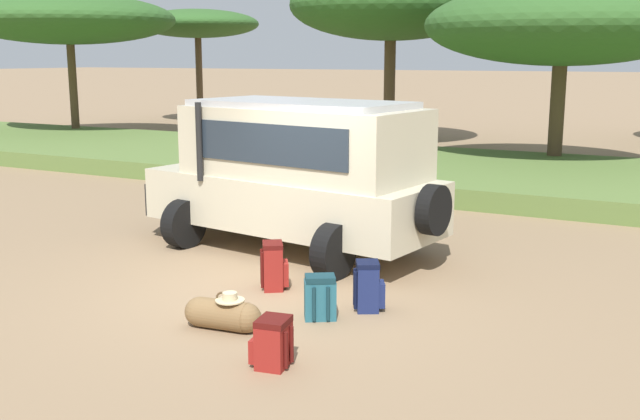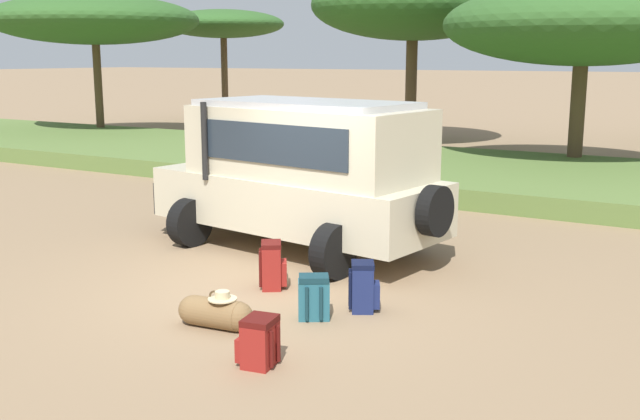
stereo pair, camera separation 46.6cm
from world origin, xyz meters
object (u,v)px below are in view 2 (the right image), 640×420
at_px(backpack_outermost, 363,287).
at_px(acacia_tree_right_mid, 583,25).
at_px(safari_vehicle, 301,172).
at_px(backpack_cluster_center, 314,298).
at_px(acacia_tree_centre_back, 413,5).
at_px(backpack_near_rear_wheel, 259,342).
at_px(duffel_bag_low_black_case, 216,313).
at_px(acacia_tree_left_mid, 94,20).
at_px(acacia_tree_far_left, 223,24).
at_px(backpack_beside_front_wheel, 272,266).

distance_m(backpack_outermost, acacia_tree_right_mid, 13.53).
relative_size(safari_vehicle, backpack_cluster_center, 10.04).
xyz_separation_m(acacia_tree_centre_back, acacia_tree_right_mid, (6.63, -4.10, -0.94)).
xyz_separation_m(backpack_near_rear_wheel, duffel_bag_low_black_case, (-1.06, 0.64, -0.07)).
height_order(backpack_cluster_center, duffel_bag_low_black_case, backpack_cluster_center).
xyz_separation_m(backpack_near_rear_wheel, acacia_tree_left_mid, (-17.71, 14.86, 4.21)).
height_order(safari_vehicle, acacia_tree_centre_back, acacia_tree_centre_back).
bearing_deg(duffel_bag_low_black_case, backpack_near_rear_wheel, -31.20).
xyz_separation_m(safari_vehicle, acacia_tree_right_mid, (2.10, 10.83, 2.65)).
bearing_deg(safari_vehicle, acacia_tree_centre_back, 106.87).
distance_m(acacia_tree_centre_back, acacia_tree_right_mid, 7.85).
bearing_deg(backpack_outermost, backpack_near_rear_wheel, -94.66).
xyz_separation_m(safari_vehicle, duffel_bag_low_black_case, (1.02, -3.60, -1.11)).
distance_m(backpack_near_rear_wheel, duffel_bag_low_black_case, 1.24).
relative_size(backpack_near_rear_wheel, acacia_tree_left_mid, 0.07).
xyz_separation_m(backpack_outermost, acacia_tree_right_mid, (-0.15, 13.03, 3.64)).
relative_size(acacia_tree_far_left, acacia_tree_centre_back, 0.82).
height_order(acacia_tree_centre_back, acacia_tree_right_mid, acacia_tree_centre_back).
distance_m(backpack_cluster_center, acacia_tree_far_left, 29.14).
bearing_deg(duffel_bag_low_black_case, acacia_tree_centre_back, 106.67).
height_order(backpack_beside_front_wheel, acacia_tree_centre_back, acacia_tree_centre_back).
xyz_separation_m(backpack_beside_front_wheel, acacia_tree_far_left, (-17.12, 21.54, 4.33)).
bearing_deg(acacia_tree_right_mid, backpack_near_rear_wheel, -90.06).
bearing_deg(acacia_tree_left_mid, safari_vehicle, -34.21).
relative_size(backpack_outermost, acacia_tree_right_mid, 0.09).
relative_size(acacia_tree_centre_back, acacia_tree_right_mid, 1.00).
bearing_deg(acacia_tree_far_left, backpack_beside_front_wheel, -51.52).
xyz_separation_m(safari_vehicle, backpack_beside_front_wheel, (0.75, -1.98, -0.98)).
bearing_deg(acacia_tree_centre_back, backpack_beside_front_wheel, -72.68).
bearing_deg(acacia_tree_centre_back, backpack_cluster_center, -70.15).
bearing_deg(backpack_outermost, backpack_beside_front_wheel, 171.86).
bearing_deg(acacia_tree_centre_back, backpack_outermost, -68.41).
height_order(backpack_near_rear_wheel, acacia_tree_centre_back, acacia_tree_centre_back).
bearing_deg(backpack_near_rear_wheel, acacia_tree_right_mid, 89.94).
bearing_deg(acacia_tree_right_mid, safari_vehicle, -100.97).
distance_m(backpack_beside_front_wheel, acacia_tree_right_mid, 13.39).
xyz_separation_m(backpack_cluster_center, acacia_tree_centre_back, (-6.39, 17.68, 4.62)).
relative_size(backpack_cluster_center, backpack_outermost, 0.87).
distance_m(acacia_tree_far_left, acacia_tree_centre_back, 12.72).
xyz_separation_m(safari_vehicle, acacia_tree_centre_back, (-4.53, 14.93, 3.59)).
bearing_deg(acacia_tree_centre_back, backpack_near_rear_wheel, -70.97).
bearing_deg(acacia_tree_far_left, backpack_cluster_center, -50.74).
bearing_deg(backpack_outermost, backpack_cluster_center, -125.51).
height_order(backpack_beside_front_wheel, backpack_near_rear_wheel, backpack_beside_front_wheel).
bearing_deg(backpack_cluster_center, backpack_beside_front_wheel, 145.38).
relative_size(backpack_beside_front_wheel, acacia_tree_centre_back, 0.09).
bearing_deg(acacia_tree_right_mid, backpack_cluster_center, -91.03).
bearing_deg(acacia_tree_right_mid, duffel_bag_low_black_case, -94.28).
distance_m(backpack_cluster_center, duffel_bag_low_black_case, 1.19).
bearing_deg(duffel_bag_low_black_case, acacia_tree_left_mid, 139.49).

